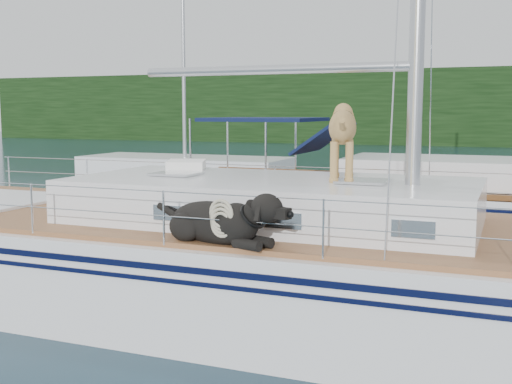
% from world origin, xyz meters
% --- Properties ---
extents(ground, '(120.00, 120.00, 0.00)m').
position_xyz_m(ground, '(0.00, 0.00, 0.00)').
color(ground, black).
rests_on(ground, ground).
extents(tree_line, '(90.00, 3.00, 6.00)m').
position_xyz_m(tree_line, '(0.00, 45.00, 3.00)').
color(tree_line, black).
rests_on(tree_line, ground).
extents(shore_bank, '(92.00, 1.00, 1.20)m').
position_xyz_m(shore_bank, '(0.00, 46.20, 0.60)').
color(shore_bank, '#595147').
rests_on(shore_bank, ground).
extents(main_sailboat, '(12.00, 3.88, 14.01)m').
position_xyz_m(main_sailboat, '(0.11, -0.01, 0.68)').
color(main_sailboat, white).
rests_on(main_sailboat, ground).
extents(neighbor_sailboat, '(11.00, 3.50, 13.30)m').
position_xyz_m(neighbor_sailboat, '(1.73, 5.92, 0.63)').
color(neighbor_sailboat, white).
rests_on(neighbor_sailboat, ground).
extents(bg_boat_west, '(8.00, 3.00, 11.65)m').
position_xyz_m(bg_boat_west, '(-8.00, 14.00, 0.45)').
color(bg_boat_west, white).
rests_on(bg_boat_west, ground).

